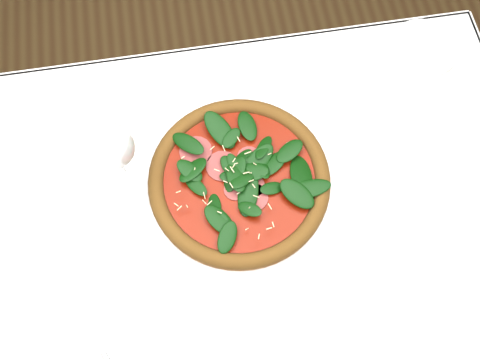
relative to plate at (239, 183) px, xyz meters
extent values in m
plane|color=brown|center=(-0.05, -0.09, -0.76)|extent=(6.00, 6.00, 0.00)
cube|color=white|center=(-0.05, -0.09, -0.03)|extent=(1.20, 0.80, 0.04)
cylinder|color=#503620|center=(-0.59, 0.25, -0.40)|extent=(0.06, 0.06, 0.71)
cylinder|color=#503620|center=(0.49, 0.25, -0.40)|extent=(0.06, 0.06, 0.71)
cube|color=white|center=(-0.05, 0.31, -0.12)|extent=(1.20, 0.01, 0.22)
cylinder|color=white|center=(0.00, 0.00, 0.00)|extent=(0.38, 0.38, 0.01)
torus|color=white|center=(0.00, 0.00, 0.00)|extent=(0.38, 0.38, 0.01)
cylinder|color=#985824|center=(0.00, 0.00, 0.01)|extent=(0.43, 0.43, 0.01)
torus|color=#9C6324|center=(0.00, 0.00, 0.02)|extent=(0.43, 0.43, 0.03)
cylinder|color=maroon|center=(0.00, 0.00, 0.02)|extent=(0.36, 0.36, 0.00)
cylinder|color=#99423D|center=(0.00, 0.00, 0.02)|extent=(0.32, 0.32, 0.00)
ellipsoid|color=#0A3309|center=(0.00, 0.00, 0.03)|extent=(0.34, 0.34, 0.03)
cylinder|color=beige|center=(0.00, 0.00, 0.04)|extent=(0.32, 0.32, 0.00)
cylinder|color=white|center=(-0.20, 0.05, -0.01)|extent=(0.07, 0.07, 0.00)
cylinder|color=white|center=(-0.20, 0.05, 0.04)|extent=(0.01, 0.01, 0.09)
ellipsoid|color=white|center=(-0.20, 0.05, 0.13)|extent=(0.08, 0.08, 0.10)
cylinder|color=white|center=(0.42, 0.24, 0.00)|extent=(0.14, 0.14, 0.01)
torus|color=white|center=(0.42, 0.24, 0.00)|extent=(0.14, 0.14, 0.01)
camera|label=1|loc=(-0.06, -0.36, 0.91)|focal=40.00mm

